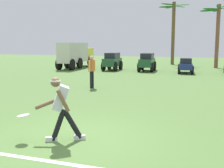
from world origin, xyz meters
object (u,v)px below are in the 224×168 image
at_px(frisbee_thrower, 61,105).
at_px(parked_car_slot_a, 112,61).
at_px(frisbee_in_flight, 23,116).
at_px(palm_tree_far_left, 173,28).
at_px(parked_car_slot_b, 147,62).
at_px(box_truck, 76,54).
at_px(teammate_near_sideline, 92,69).
at_px(parked_car_slot_c, 186,65).
at_px(palm_tree_left_of_centre, 218,29).

distance_m(frisbee_thrower, parked_car_slot_a, 16.70).
bearing_deg(frisbee_in_flight, palm_tree_far_left, 90.40).
distance_m(parked_car_slot_a, parked_car_slot_b, 2.84).
xyz_separation_m(box_truck, palm_tree_far_left, (7.46, 6.95, 2.48)).
distance_m(teammate_near_sideline, palm_tree_far_left, 17.19).
bearing_deg(parked_car_slot_c, frisbee_thrower, -94.15).
bearing_deg(palm_tree_left_of_centre, box_truck, -160.79).
xyz_separation_m(frisbee_in_flight, box_truck, (-7.63, 17.28, 0.67)).
distance_m(teammate_near_sideline, box_truck, 11.62).
xyz_separation_m(parked_car_slot_b, parked_car_slot_c, (2.97, -0.52, -0.18)).
bearing_deg(parked_car_slot_a, palm_tree_left_of_centre, 32.62).
bearing_deg(frisbee_in_flight, parked_car_slot_c, 83.03).
distance_m(parked_car_slot_a, parked_car_slot_c, 5.81).
distance_m(frisbee_in_flight, teammate_near_sideline, 7.52).
relative_size(frisbee_thrower, frisbee_in_flight, 4.08).
relative_size(parked_car_slot_a, palm_tree_far_left, 0.38).
xyz_separation_m(teammate_near_sideline, parked_car_slot_a, (-2.22, 8.97, -0.20)).
height_order(frisbee_in_flight, box_truck, box_truck).
xyz_separation_m(frisbee_in_flight, teammate_near_sideline, (-1.63, 7.33, 0.38)).
distance_m(frisbee_thrower, frisbee_in_flight, 0.88).
height_order(parked_car_slot_b, palm_tree_far_left, palm_tree_far_left).
bearing_deg(palm_tree_left_of_centre, teammate_near_sideline, -112.05).
distance_m(parked_car_slot_b, box_truck, 6.68).
height_order(frisbee_in_flight, parked_car_slot_b, parked_car_slot_b).
bearing_deg(box_truck, teammate_near_sideline, -58.92).
distance_m(teammate_near_sideline, parked_car_slot_a, 9.24).
bearing_deg(frisbee_thrower, teammate_near_sideline, 109.04).
xyz_separation_m(teammate_near_sideline, palm_tree_far_left, (1.46, 16.90, 2.77)).
height_order(frisbee_in_flight, parked_car_slot_a, parked_car_slot_a).
bearing_deg(parked_car_slot_a, teammate_near_sideline, -76.10).
bearing_deg(palm_tree_left_of_centre, palm_tree_far_left, 145.68).
distance_m(frisbee_thrower, palm_tree_far_left, 24.17).
bearing_deg(parked_car_slot_c, box_truck, 172.23).
relative_size(frisbee_in_flight, parked_car_slot_b, 0.14).
bearing_deg(palm_tree_far_left, parked_car_slot_b, -96.26).
bearing_deg(palm_tree_left_of_centre, parked_car_slot_b, -136.20).
xyz_separation_m(parked_car_slot_c, box_truck, (-9.58, 1.31, 0.67)).
height_order(parked_car_slot_a, parked_car_slot_b, same).
bearing_deg(box_truck, palm_tree_far_left, 42.97).
relative_size(frisbee_in_flight, parked_car_slot_a, 0.15).
bearing_deg(palm_tree_far_left, box_truck, -137.03).
bearing_deg(parked_car_slot_b, palm_tree_far_left, 83.74).
distance_m(palm_tree_far_left, palm_tree_left_of_centre, 5.12).
distance_m(teammate_near_sideline, parked_car_slot_b, 9.18).
xyz_separation_m(teammate_near_sideline, parked_car_slot_b, (0.61, 9.16, -0.20)).
relative_size(parked_car_slot_b, palm_tree_far_left, 0.39).
height_order(parked_car_slot_c, palm_tree_left_of_centre, palm_tree_left_of_centre).
relative_size(frisbee_thrower, teammate_near_sideline, 0.91).
bearing_deg(palm_tree_left_of_centre, parked_car_slot_a, -147.38).
xyz_separation_m(parked_car_slot_b, palm_tree_far_left, (0.85, 7.74, 2.96)).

